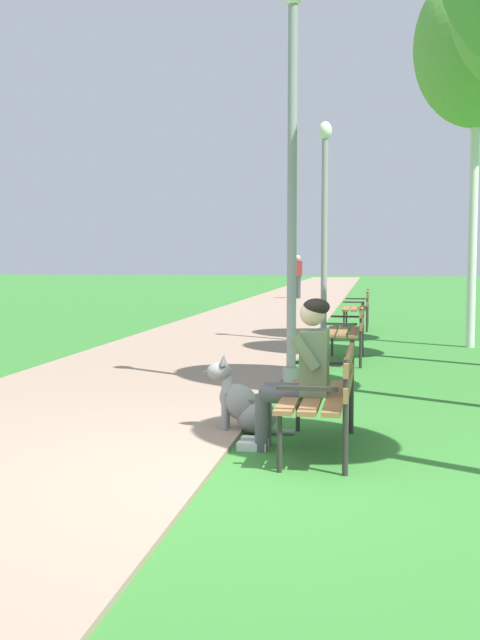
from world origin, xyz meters
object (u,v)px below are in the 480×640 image
at_px(lamp_post_mid, 324,230).
at_px(park_bench_mid, 350,328).
at_px(person_seated_on_near_bench, 301,368).
at_px(pedestrian_distant, 298,277).
at_px(dog_grey, 245,405).
at_px(lamp_post_near, 292,182).
at_px(park_bench_near, 326,389).
at_px(park_bench_far, 359,306).
at_px(birch_tree_fourth, 477,48).

bearing_deg(lamp_post_mid, park_bench_mid, -76.17).
distance_m(person_seated_on_near_bench, pedestrian_distant, 22.73).
xyz_separation_m(dog_grey, pedestrian_distant, (-1.73, 22.11, 0.58)).
distance_m(lamp_post_near, lamp_post_mid, 5.07).
distance_m(park_bench_near, lamp_post_mid, 7.90).
height_order(park_bench_near, lamp_post_mid, lamp_post_mid).
height_order(park_bench_far, lamp_post_mid, lamp_post_mid).
height_order(park_bench_far, person_seated_on_near_bench, person_seated_on_near_bench).
xyz_separation_m(park_bench_far, person_seated_on_near_bench, (-0.24, -10.92, 0.17)).
distance_m(lamp_post_near, pedestrian_distant, 20.09).
xyz_separation_m(park_bench_mid, lamp_post_near, (-0.58, -2.85, 1.92)).
distance_m(dog_grey, lamp_post_near, 3.08).
bearing_deg(lamp_post_near, park_bench_mid, 78.52).
relative_size(park_bench_far, pedestrian_distant, 0.91).
xyz_separation_m(lamp_post_near, birch_tree_fourth, (2.61, 5.10, 2.70)).
bearing_deg(park_bench_mid, lamp_post_near, -101.48).
distance_m(park_bench_mid, pedestrian_distant, 17.27).
distance_m(person_seated_on_near_bench, lamp_post_mid, 7.85).
bearing_deg(pedestrian_distant, lamp_post_near, -84.53).
bearing_deg(person_seated_on_near_bench, park_bench_near, -0.81).
relative_size(park_bench_near, park_bench_mid, 1.00).
bearing_deg(person_seated_on_near_bench, park_bench_far, 88.75).
bearing_deg(park_bench_far, park_bench_near, -90.16).
relative_size(park_bench_near, birch_tree_fourth, 0.23).
bearing_deg(person_seated_on_near_bench, birch_tree_fourth, 73.93).
xyz_separation_m(park_bench_mid, park_bench_far, (0.03, 5.40, 0.00)).
distance_m(park_bench_near, park_bench_far, 10.93).
height_order(park_bench_far, pedestrian_distant, pedestrian_distant).
bearing_deg(pedestrian_distant, park_bench_mid, -81.71).
xyz_separation_m(person_seated_on_near_bench, pedestrian_distant, (-2.28, 22.61, 0.16)).
relative_size(person_seated_on_near_bench, lamp_post_near, 0.27).
relative_size(park_bench_near, lamp_post_near, 0.32).
distance_m(park_bench_far, dog_grey, 10.46).
bearing_deg(birch_tree_fourth, park_bench_mid, -132.10).
height_order(dog_grey, lamp_post_near, lamp_post_near).
relative_size(lamp_post_near, pedestrian_distant, 2.86).
bearing_deg(birch_tree_fourth, pedestrian_distant, 106.93).
distance_m(dog_grey, pedestrian_distant, 22.19).
bearing_deg(park_bench_near, park_bench_far, 89.84).
bearing_deg(lamp_post_mid, person_seated_on_near_bench, -87.55).
bearing_deg(pedestrian_distant, park_bench_near, -83.72).
height_order(dog_grey, lamp_post_mid, lamp_post_mid).
distance_m(lamp_post_mid, pedestrian_distant, 15.06).
relative_size(lamp_post_mid, birch_tree_fourth, 0.61).
relative_size(park_bench_mid, dog_grey, 1.80).
distance_m(person_seated_on_near_bench, lamp_post_near, 3.22).
relative_size(park_bench_near, park_bench_far, 1.00).
distance_m(park_bench_near, birch_tree_fourth, 9.27).
bearing_deg(park_bench_near, lamp_post_near, 102.15).
bearing_deg(lamp_post_mid, park_bench_far, 79.90).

